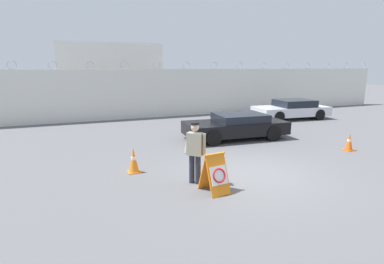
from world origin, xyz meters
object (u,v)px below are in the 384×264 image
Objects in this scene: barricade_sign at (215,173)px; parked_car_far_side at (292,109)px; security_guard at (195,150)px; traffic_cone_mid at (134,160)px; traffic_cone_far at (349,142)px; parked_car_rear_sedan at (236,126)px.

barricade_sign is 0.22× the size of parked_car_far_side.
security_guard reaches higher than traffic_cone_mid.
barricade_sign is 1.50× the size of traffic_cone_far.
traffic_cone_far is at bearing 6.48° from barricade_sign.
traffic_cone_mid is (-1.67, 2.23, -0.12)m from barricade_sign.
parked_car_far_side is (2.71, 6.64, 0.26)m from traffic_cone_far.
security_guard is 5.58m from parked_car_rear_sedan.
traffic_cone_far is at bearing -129.28° from security_guard.
security_guard is 0.37× the size of parked_car_far_side.
traffic_cone_mid is 12.44m from parked_car_far_side.
barricade_sign is 0.91m from security_guard.
traffic_cone_far is at bearing 136.42° from parked_car_rear_sedan.
traffic_cone_mid is at bearing 33.88° from parked_car_far_side.
security_guard is at bearing -172.29° from traffic_cone_far.
traffic_cone_far is 0.15× the size of parked_car_far_side.
traffic_cone_mid is 5.76m from parked_car_rear_sedan.
barricade_sign is 6.01m from parked_car_rear_sedan.
barricade_sign is 12.38m from parked_car_far_side.
traffic_cone_far is (6.48, 1.66, -0.17)m from barricade_sign.
traffic_cone_mid is 8.17m from traffic_cone_far.
parked_car_far_side is (5.78, 3.36, 0.01)m from parked_car_rear_sedan.
barricade_sign is at bearing 46.75° from parked_car_far_side.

